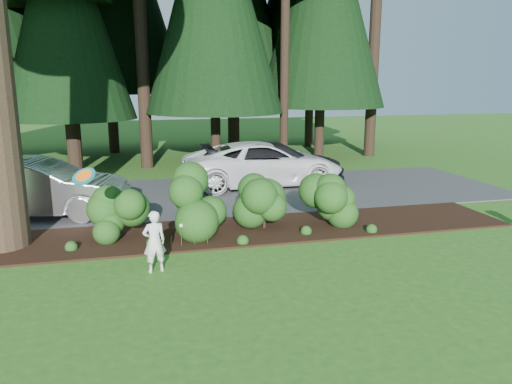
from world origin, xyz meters
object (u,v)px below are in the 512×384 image
car_dark_suv (275,163)px  frisbee (84,176)px  car_white_suv (263,164)px  child (154,242)px  car_silver_wagon (37,188)px

car_dark_suv → frisbee: frisbee is taller
car_dark_suv → car_white_suv: bearing=116.0°
car_white_suv → car_dark_suv: size_ratio=1.09×
child → frisbee: frisbee is taller
car_white_suv → child: (-4.19, -7.43, -0.19)m
car_silver_wagon → car_white_suv: car_silver_wagon is taller
frisbee → child: bearing=8.2°
car_white_suv → child: 8.53m
car_silver_wagon → car_white_suv: bearing=-58.7°
car_silver_wagon → frisbee: size_ratio=9.82×
car_dark_suv → child: size_ratio=4.14×
car_silver_wagon → car_dark_suv: size_ratio=0.94×
car_silver_wagon → car_white_suv: size_ratio=0.86×
car_silver_wagon → car_dark_suv: bearing=-58.2°
car_silver_wagon → child: 5.71m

